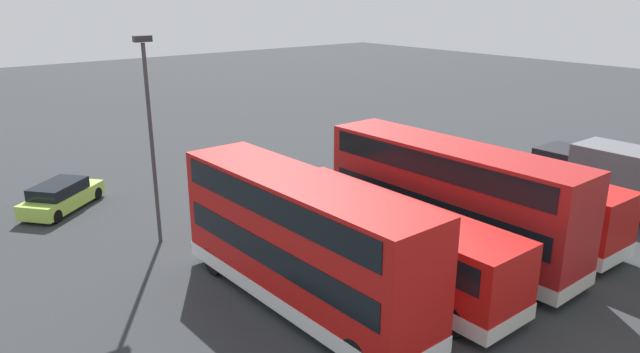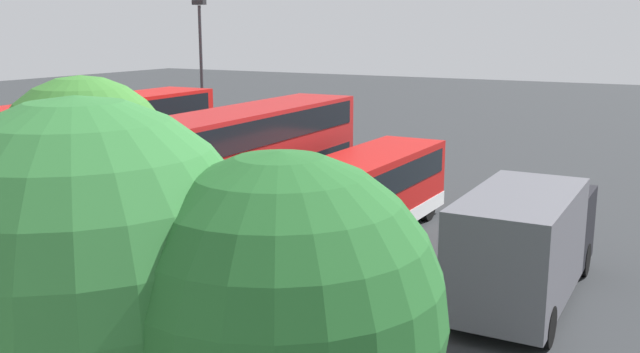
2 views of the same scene
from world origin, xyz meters
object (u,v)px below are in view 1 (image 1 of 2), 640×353
bus_double_decker_fourth (301,239)px  box_truck_blue (617,178)px  bus_single_deck_near_end (497,194)px  car_hatchback_silver (61,196)px  bus_single_deck_third (388,240)px  bus_double_decker_second (449,196)px  lamp_post_tall (150,128)px

bus_double_decker_fourth → box_truck_blue: (-17.37, 2.32, -0.74)m
bus_single_deck_near_end → car_hatchback_silver: bearing=-44.9°
bus_single_deck_near_end → bus_single_deck_third: (7.42, 0.54, -0.00)m
bus_double_decker_second → car_hatchback_silver: (10.96, -14.98, -1.75)m
bus_double_decker_fourth → box_truck_blue: bearing=172.4°
bus_single_deck_near_end → bus_double_decker_fourth: size_ratio=1.05×
bus_single_deck_third → car_hatchback_silver: (7.30, -15.23, -0.92)m
bus_double_decker_second → car_hatchback_silver: bus_double_decker_second is taller
bus_single_deck_third → bus_double_decker_fourth: size_ratio=0.99×
bus_single_deck_near_end → bus_double_decker_fourth: 11.05m
box_truck_blue → car_hatchback_silver: box_truck_blue is taller
box_truck_blue → car_hatchback_silver: 27.12m
box_truck_blue → bus_single_deck_third: bearing=-7.4°
box_truck_blue → lamp_post_tall: size_ratio=0.87×
bus_double_decker_second → box_truck_blue: size_ratio=1.51×
bus_double_decker_fourth → lamp_post_tall: lamp_post_tall is taller
bus_single_deck_near_end → car_hatchback_silver: size_ratio=2.45×
bus_double_decker_fourth → lamp_post_tall: 8.59m
bus_single_deck_third → bus_double_decker_fourth: 3.73m
car_hatchback_silver → lamp_post_tall: lamp_post_tall is taller
bus_single_deck_third → car_hatchback_silver: 16.91m
bus_single_deck_third → box_truck_blue: 13.89m
lamp_post_tall → bus_double_decker_fourth: bearing=101.0°
bus_double_decker_fourth → lamp_post_tall: (1.56, -8.05, 2.58)m
bus_single_deck_third → box_truck_blue: size_ratio=1.43×
bus_single_deck_near_end → lamp_post_tall: lamp_post_tall is taller
bus_single_deck_third → car_hatchback_silver: size_ratio=2.31×
bus_double_decker_second → lamp_post_tall: size_ratio=1.31×
bus_double_decker_second → car_hatchback_silver: bearing=-53.8°
lamp_post_tall → car_hatchback_silver: bearing=-72.1°
bus_single_deck_third → car_hatchback_silver: bus_single_deck_third is taller
bus_single_deck_near_end → car_hatchback_silver: (14.72, -14.69, -0.92)m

